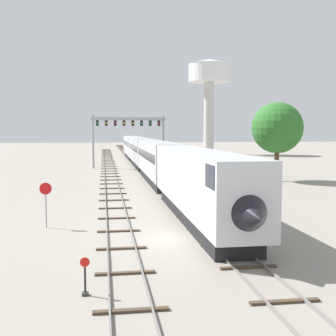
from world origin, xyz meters
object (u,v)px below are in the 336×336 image
water_tower (209,78)px  switch_stand (85,282)px  passenger_train (148,155)px  signal_gantry (128,129)px  stop_sign (46,199)px  trackside_tree_left (277,128)px

water_tower → switch_stand: 100.72m
passenger_train → signal_gantry: bearing=103.5°
signal_gantry → water_tower: size_ratio=0.50×
passenger_train → switch_stand: size_ratio=61.67×
stop_sign → trackside_tree_left: size_ratio=0.30×
water_tower → trackside_tree_left: bearing=-95.8°
trackside_tree_left → switch_stand: bearing=-121.9°
passenger_train → stop_sign: bearing=-106.0°
switch_stand → trackside_tree_left: size_ratio=0.15×
trackside_tree_left → passenger_train: bearing=139.4°
switch_stand → stop_sign: bearing=103.5°
passenger_train → stop_sign: 36.30m
stop_sign → trackside_tree_left: (24.44, 22.50, 4.56)m
water_tower → signal_gantry: bearing=-120.6°
stop_sign → signal_gantry: bearing=80.1°
water_tower → trackside_tree_left: 62.11m
stop_sign → trackside_tree_left: bearing=42.6°
water_tower → trackside_tree_left: (-6.16, -60.44, -12.92)m
passenger_train → water_tower: bearing=66.8°
passenger_train → water_tower: water_tower is taller
signal_gantry → stop_sign: signal_gantry is taller
switch_stand → water_tower: bearing=73.7°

